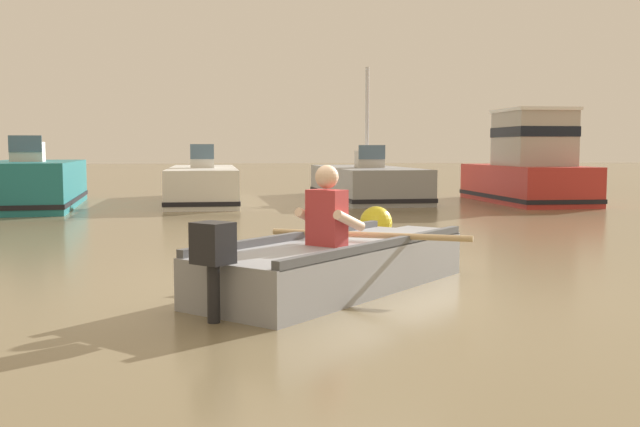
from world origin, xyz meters
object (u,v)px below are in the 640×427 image
at_px(moored_boat_grey, 365,184).
at_px(moored_boat_teal, 31,185).
at_px(mooring_buoy, 376,222).
at_px(moored_boat_white, 203,185).
at_px(moored_boat_red, 528,169).
at_px(rowboat_with_person, 340,262).

bearing_deg(moored_boat_grey, moored_boat_teal, -167.43).
distance_m(moored_boat_grey, mooring_buoy, 8.52).
bearing_deg(mooring_buoy, moored_boat_white, 110.59).
bearing_deg(moored_boat_white, moored_boat_red, -8.07).
relative_size(rowboat_with_person, moored_boat_white, 0.53).
height_order(rowboat_with_person, mooring_buoy, rowboat_with_person).
relative_size(moored_boat_grey, mooring_buoy, 12.33).
xyz_separation_m(rowboat_with_person, moored_boat_grey, (2.32, 12.22, 0.16)).
bearing_deg(moored_boat_red, moored_boat_grey, 156.58).
xyz_separation_m(moored_boat_teal, moored_boat_grey, (8.07, 1.80, -0.10)).
xyz_separation_m(moored_boat_white, mooring_buoy, (2.97, -7.91, -0.17)).
xyz_separation_m(moored_boat_grey, mooring_buoy, (-1.27, -8.42, -0.17)).
distance_m(moored_boat_white, mooring_buoy, 8.46).
bearing_deg(moored_boat_white, moored_boat_teal, -161.34).
bearing_deg(moored_boat_teal, rowboat_with_person, -61.12).
distance_m(rowboat_with_person, moored_boat_grey, 12.44).
bearing_deg(moored_boat_teal, moored_boat_grey, 12.57).
relative_size(moored_boat_red, mooring_buoy, 9.32).
relative_size(rowboat_with_person, moored_boat_grey, 0.53).
height_order(moored_boat_white, mooring_buoy, moored_boat_white).
relative_size(rowboat_with_person, moored_boat_red, 0.70).
distance_m(rowboat_with_person, moored_boat_teal, 11.90).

